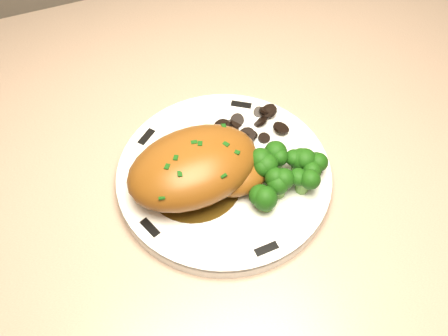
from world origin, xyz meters
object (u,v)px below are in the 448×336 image
object	(u,v)px
counter	(379,225)
plate	(224,177)
broccoli_florets	(286,173)
chicken_breast	(198,168)

from	to	relation	value
counter	plate	world-z (taller)	counter
broccoli_florets	counter	bearing A→B (deg)	20.75
chicken_breast	counter	bearing A→B (deg)	5.48
counter	chicken_breast	size ratio (longest dim) A/B	12.90
counter	broccoli_florets	bearing A→B (deg)	-159.25
counter	chicken_breast	bearing A→B (deg)	-168.32
plate	chicken_breast	world-z (taller)	chicken_breast
plate	broccoli_florets	world-z (taller)	broccoli_florets
plate	chicken_breast	size ratio (longest dim) A/B	1.51
chicken_breast	broccoli_florets	size ratio (longest dim) A/B	1.86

